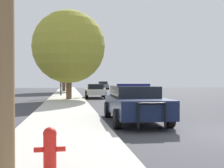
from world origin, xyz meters
The scene contains 8 objects.
sidewalk_left centered at (-5.10, 0.00, 0.07)m, with size 3.00×110.00×0.13m.
police_car centered at (-2.33, 2.79, 0.77)m, with size 2.18×5.08×1.52m.
fire_hydrant centered at (-5.25, -3.27, 0.52)m, with size 0.53×0.23×0.73m.
traffic_light centered at (-4.17, 20.84, 3.36)m, with size 3.65×0.35×4.53m.
car_background_distant centered at (1.33, 43.04, 0.77)m, with size 2.08×4.47×1.46m.
car_background_midblock centered at (-2.42, 18.25, 0.71)m, with size 1.99×4.12×1.32m.
tree_sidewalk_far centered at (-5.56, 32.41, 5.26)m, with size 6.28×6.28×8.28m.
tree_sidewalk_mid centered at (-4.89, 15.10, 4.40)m, with size 5.95×5.95×7.25m.
Camera 1 is at (-4.94, -8.12, 1.65)m, focal length 45.00 mm.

